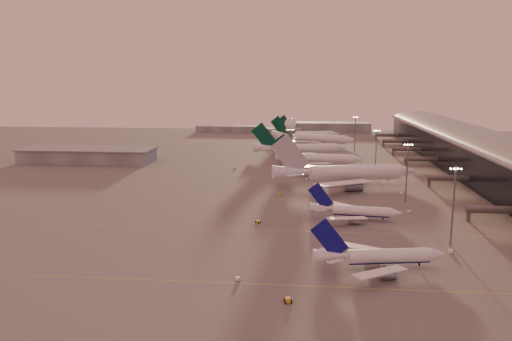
{
  "coord_description": "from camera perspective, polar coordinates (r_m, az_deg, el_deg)",
  "views": [
    {
      "loc": [
        12.21,
        -152.37,
        50.99
      ],
      "look_at": [
        -9.05,
        69.04,
        9.61
      ],
      "focal_mm": 35.0,
      "sensor_mm": 36.0,
      "label": 1
    }
  ],
  "objects": [
    {
      "name": "mast_b",
      "position": [
        215.0,
        16.88,
        0.1
      ],
      "size": [
        3.6,
        0.56,
        25.0
      ],
      "color": "#595C61",
      "rests_on": "ground"
    },
    {
      "name": "greentail_b",
      "position": [
        328.1,
        5.08,
        2.27
      ],
      "size": [
        62.37,
        49.9,
        22.89
      ],
      "color": "white",
      "rests_on": "ground"
    },
    {
      "name": "narrowbody_near",
      "position": [
        140.74,
        13.95,
        -9.74
      ],
      "size": [
        37.24,
        29.47,
        14.65
      ],
      "color": "white",
      "rests_on": "ground"
    },
    {
      "name": "distant_horizon",
      "position": [
        479.93,
        4.33,
        4.88
      ],
      "size": [
        165.0,
        37.5,
        9.0
      ],
      "color": "slate",
      "rests_on": "ground"
    },
    {
      "name": "taxiway_markings",
      "position": [
        215.26,
        10.08,
        -3.33
      ],
      "size": [
        180.0,
        185.25,
        0.02
      ],
      "color": "gold",
      "rests_on": "ground"
    },
    {
      "name": "narrowbody_mid",
      "position": [
        186.13,
        11.23,
        -4.71
      ],
      "size": [
        33.8,
        26.85,
        13.22
      ],
      "color": "white",
      "rests_on": "ground"
    },
    {
      "name": "terminal",
      "position": [
        282.28,
        25.24,
        1.28
      ],
      "size": [
        57.0,
        362.0,
        23.04
      ],
      "color": "black",
      "rests_on": "ground"
    },
    {
      "name": "greentail_c",
      "position": [
        385.18,
        6.78,
        3.46
      ],
      "size": [
        61.13,
        48.65,
        22.85
      ],
      "color": "white",
      "rests_on": "ground"
    },
    {
      "name": "widebody_white",
      "position": [
        244.44,
        10.2,
        -0.62
      ],
      "size": [
        70.98,
        56.27,
        25.33
      ],
      "color": "white",
      "rests_on": "ground"
    },
    {
      "name": "mast_a",
      "position": [
        163.41,
        21.64,
        -3.4
      ],
      "size": [
        3.6,
        0.56,
        25.0
      ],
      "color": "#595C61",
      "rests_on": "ground"
    },
    {
      "name": "hangar",
      "position": [
        324.25,
        -18.65,
        1.71
      ],
      "size": [
        82.0,
        27.0,
        8.5
      ],
      "color": "slate",
      "rests_on": "ground"
    },
    {
      "name": "gsv_tug_hangar",
      "position": [
        320.53,
        10.22,
        1.32
      ],
      "size": [
        4.37,
        3.17,
        1.13
      ],
      "color": "white",
      "rests_on": "ground"
    },
    {
      "name": "greentail_d",
      "position": [
        413.52,
        5.71,
        3.92
      ],
      "size": [
        56.78,
        45.42,
        20.83
      ],
      "color": "white",
      "rests_on": "ground"
    },
    {
      "name": "gsv_truck_a",
      "position": [
        129.76,
        -1.92,
        -12.08
      ],
      "size": [
        5.35,
        2.08,
        2.15
      ],
      "color": "white",
      "rests_on": "ground"
    },
    {
      "name": "gsv_truck_d",
      "position": [
        285.67,
        -2.42,
        0.49
      ],
      "size": [
        4.21,
        6.1,
        2.33
      ],
      "color": "white",
      "rests_on": "ground"
    },
    {
      "name": "gsv_catering_a",
      "position": [
        159.29,
        21.47,
        -8.05
      ],
      "size": [
        5.55,
        2.9,
        4.42
      ],
      "color": "white",
      "rests_on": "ground"
    },
    {
      "name": "gsv_tug_far",
      "position": [
        252.01,
        5.8,
        -1.07
      ],
      "size": [
        3.25,
        4.06,
        1.01
      ],
      "color": "white",
      "rests_on": "ground"
    },
    {
      "name": "gsv_truck_b",
      "position": [
        199.8,
        17.21,
        -4.37
      ],
      "size": [
        6.11,
        2.88,
        2.37
      ],
      "color": "white",
      "rests_on": "ground"
    },
    {
      "name": "radar_tower",
      "position": [
        274.12,
        3.95,
        4.22
      ],
      "size": [
        6.4,
        6.4,
        31.1
      ],
      "color": "#595C61",
      "rests_on": "ground"
    },
    {
      "name": "gsv_tug_near",
      "position": [
        118.74,
        3.67,
        -14.6
      ],
      "size": [
        3.09,
        4.37,
        1.14
      ],
      "color": "yellow",
      "rests_on": "ground"
    },
    {
      "name": "gsv_tug_mid",
      "position": [
        178.54,
        0.25,
        -5.89
      ],
      "size": [
        3.97,
        3.65,
        0.98
      ],
      "color": "yellow",
      "rests_on": "ground"
    },
    {
      "name": "mast_c",
      "position": [
        267.69,
        13.56,
        2.25
      ],
      "size": [
        3.6,
        0.56,
        25.0
      ],
      "color": "#595C61",
      "rests_on": "ground"
    },
    {
      "name": "greentail_a",
      "position": [
        294.48,
        7.26,
        1.14
      ],
      "size": [
        52.16,
        42.15,
        18.96
      ],
      "color": "white",
      "rests_on": "ground"
    },
    {
      "name": "mast_d",
      "position": [
        356.14,
        11.25,
        4.33
      ],
      "size": [
        3.6,
        0.56,
        25.0
      ],
      "color": "#595C61",
      "rests_on": "ground"
    },
    {
      "name": "gsv_truck_c",
      "position": [
        219.82,
        2.82,
        -2.59
      ],
      "size": [
        5.2,
        5.2,
        2.19
      ],
      "color": "yellow",
      "rests_on": "ground"
    },
    {
      "name": "gsv_catering_b",
      "position": [
        230.4,
        16.34,
        -2.17
      ],
      "size": [
        4.95,
        2.41,
        4.04
      ],
      "color": "white",
      "rests_on": "ground"
    },
    {
      "name": "ground",
      "position": [
        161.14,
        0.87,
        -7.91
      ],
      "size": [
        700.0,
        700.0,
        0.0
      ],
      "primitive_type": "plane",
      "color": "#5B5858",
      "rests_on": "ground"
    }
  ]
}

